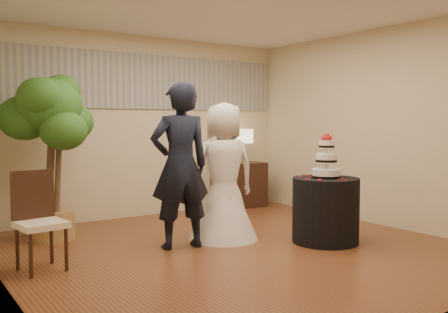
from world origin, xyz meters
TOP-DOWN VIEW (x-y plane):
  - floor at (0.00, 0.00)m, footprint 5.00×5.00m
  - ceiling at (0.00, 0.00)m, footprint 5.00×5.00m
  - wall_back at (0.00, 2.50)m, footprint 5.00×0.06m
  - wall_front at (0.00, -2.50)m, footprint 5.00×0.06m
  - wall_left at (-2.50, 0.00)m, footprint 0.06×5.00m
  - wall_right at (2.50, 0.00)m, footprint 0.06×5.00m
  - mural_border at (0.00, 2.48)m, footprint 4.90×0.02m
  - groom at (-0.51, 0.41)m, footprint 0.77×0.57m
  - bride at (0.14, 0.48)m, footprint 1.01×1.01m
  - cake_table at (1.08, -0.36)m, footprint 1.05×1.05m
  - wedding_cake at (1.08, -0.36)m, footprint 0.35×0.35m
  - console at (1.68, 2.27)m, footprint 0.97×0.52m
  - table_lamp at (1.68, 2.27)m, footprint 0.34×0.34m
  - ficus_tree at (-1.66, 1.67)m, footprint 1.31×1.31m
  - side_chair at (-2.10, 0.38)m, footprint 0.51×0.53m

SIDE VIEW (x-z plane):
  - floor at x=0.00m, z-range 0.00..0.00m
  - console at x=1.68m, z-range 0.00..0.77m
  - cake_table at x=1.08m, z-range 0.00..0.80m
  - side_chair at x=-2.10m, z-range 0.00..0.99m
  - bride at x=0.14m, z-range 0.00..1.72m
  - groom at x=-0.51m, z-range 0.00..1.94m
  - table_lamp at x=1.68m, z-range 0.77..1.35m
  - wedding_cake at x=1.08m, z-range 0.80..1.34m
  - ficus_tree at x=-1.66m, z-range 0.00..2.13m
  - wall_back at x=0.00m, z-range 0.00..2.80m
  - wall_front at x=0.00m, z-range 0.00..2.80m
  - wall_left at x=-2.50m, z-range 0.00..2.80m
  - wall_right at x=2.50m, z-range 0.00..2.80m
  - mural_border at x=0.00m, z-range 1.68..2.52m
  - ceiling at x=0.00m, z-range 2.80..2.80m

